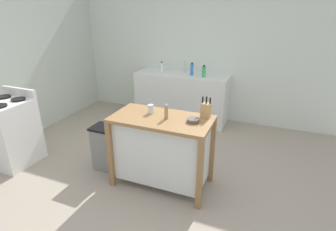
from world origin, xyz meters
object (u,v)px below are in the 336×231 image
Objects in this scene: kitchen_island at (162,148)px; bottle_dish_soap at (162,67)px; bottle_spray_cleaner at (192,69)px; bowl_ceramic_wide at (193,120)px; knife_block at (206,110)px; sink_faucet at (185,67)px; stove at (10,132)px; drinking_cup at (151,109)px; bottle_hand_soap at (204,72)px; pepper_grinder at (166,112)px; trash_bin at (107,148)px.

kitchen_island is 2.37m from bottle_dish_soap.
bottle_spray_cleaner is at bearing -6.65° from bottle_dish_soap.
knife_block is at bearing 63.31° from bowl_ceramic_wide.
sink_faucet is 0.21× the size of stove.
bottle_dish_soap is (-0.44, -0.08, -0.02)m from sink_faucet.
kitchen_island is at bearing -77.92° from sink_faucet.
bowl_ceramic_wide is 2.61m from stove.
knife_block is 2.21m from sink_faucet.
bottle_dish_soap is 2.82m from stove.
stove is (-2.00, -0.42, -0.49)m from drinking_cup.
sink_faucet is 0.49m from bottle_hand_soap.
pepper_grinder is 0.78× the size of bottle_spray_cleaner.
stove is at bearing -168.37° from knife_block.
sink_faucet is at bearing 153.42° from bottle_hand_soap.
bowl_ceramic_wide is at bearing -116.69° from knife_block.
bottle_spray_cleaner reaches higher than kitchen_island.
bottle_hand_soap is (0.14, 1.90, 0.06)m from drinking_cup.
kitchen_island is 0.71m from knife_block.
drinking_cup is 2.14m from sink_faucet.
pepper_grinder is 0.17× the size of stove.
bottle_spray_cleaner reaches higher than pepper_grinder.
bottle_hand_soap is 0.25m from bottle_spray_cleaner.
pepper_grinder is (-0.41, -0.21, -0.01)m from knife_block.
knife_block reaches higher than bottle_spray_cleaner.
drinking_cup is at bearing 4.61° from trash_bin.
bottle_hand_soap reaches higher than drinking_cup.
trash_bin is 2.32m from sink_faucet.
trash_bin is 2.23m from bottle_hand_soap.
knife_block is 1.83× the size of bowl_ceramic_wide.
knife_block reaches higher than bottle_dish_soap.
knife_block is 1.48m from trash_bin.
stove is (-2.64, -0.54, -0.53)m from knife_block.
bottle_hand_soap is (-0.10, 1.99, 0.03)m from pepper_grinder.
pepper_grinder reaches higher than kitchen_island.
kitchen_island reaches higher than trash_bin.
kitchen_island is 10.90× the size of drinking_cup.
trash_bin is (-0.65, -0.05, -0.64)m from drinking_cup.
sink_faucet is 0.45m from bottle_dish_soap.
bottle_hand_soap is at bearing -15.41° from bottle_spray_cleaner.
bottle_hand_soap reaches higher than bowl_ceramic_wide.
bottle_dish_soap is (-1.38, 1.92, 0.01)m from knife_block.
knife_block is at bearing 11.63° from stove.
kitchen_island is 2.20m from stove.
stove is (-1.70, -2.54, -0.56)m from sink_faucet.
bottle_hand_soap is (-0.03, 1.98, 0.51)m from kitchen_island.
sink_faucet is 3.11m from stove.
bottle_dish_soap reaches higher than kitchen_island.
sink_faucet is at bearing 115.23° from knife_block.
knife_block is 0.66m from drinking_cup.
bottle_hand_soap reaches higher than trash_bin.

